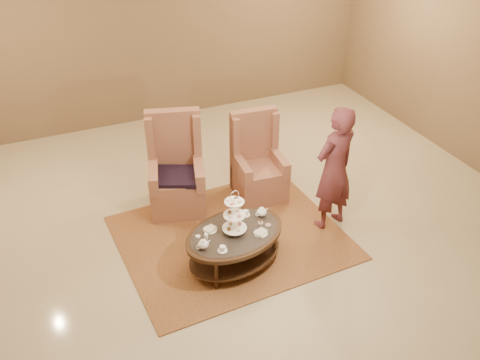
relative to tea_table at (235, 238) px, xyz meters
name	(u,v)px	position (x,y,z in m)	size (l,w,h in m)	color
ground	(247,242)	(0.29, 0.29, -0.38)	(8.00, 8.00, 0.00)	#C7B894
ceiling	(247,242)	(0.29, 0.29, -0.38)	(8.00, 8.00, 0.02)	beige
wall_back	(151,23)	(0.29, 4.29, 1.37)	(8.00, 0.04, 3.50)	#7B6243
rug	(231,237)	(0.15, 0.46, -0.38)	(2.87, 2.43, 0.01)	#9F6E38
tea_table	(235,238)	(0.00, 0.00, 0.00)	(1.44, 1.15, 1.06)	black
armchair_left	(177,176)	(-0.24, 1.46, 0.08)	(0.91, 0.93, 1.36)	#A5674D
armchair_right	(257,168)	(0.90, 1.29, 0.03)	(0.73, 0.75, 1.24)	#A5674D
person	(334,169)	(1.47, 0.22, 0.47)	(0.70, 0.54, 1.71)	#5C272D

